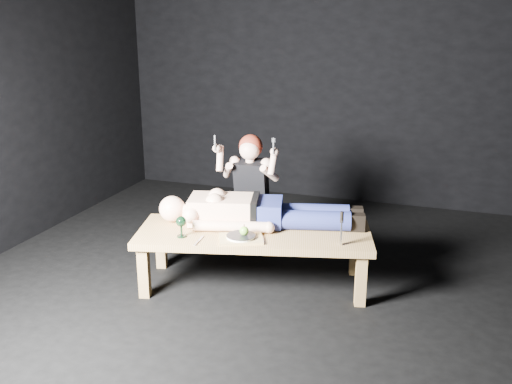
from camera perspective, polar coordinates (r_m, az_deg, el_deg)
ground at (r=4.51m, az=1.51°, el=-9.78°), size 5.00×5.00×0.00m
back_wall at (r=6.48m, az=8.42°, el=12.16°), size 5.00×0.00×5.00m
table at (r=4.52m, az=-0.21°, el=-6.55°), size 1.89×1.08×0.45m
lying_man at (r=4.54m, az=0.65°, el=-1.62°), size 1.87×0.97×0.27m
kneeling_woman at (r=5.03m, az=-0.26°, el=-0.03°), size 0.64×0.71×1.12m
serving_tray at (r=4.27m, az=-1.50°, el=-4.62°), size 0.38×0.34×0.02m
plate at (r=4.26m, az=-1.50°, el=-4.40°), size 0.28×0.28×0.02m
apple at (r=4.25m, az=-1.17°, el=-3.85°), size 0.07×0.07×0.07m
goblet at (r=4.33m, az=-7.39°, el=-3.41°), size 0.10×0.10×0.16m
fork_flat at (r=4.27m, az=-5.66°, el=-4.79°), size 0.03×0.19×0.01m
knife_flat at (r=4.27m, az=0.63°, el=-4.69°), size 0.08×0.18×0.01m
spoon_flat at (r=4.31m, az=-0.53°, el=-4.51°), size 0.16×0.13×0.01m
carving_knife at (r=4.18m, az=8.42°, el=-3.58°), size 0.04×0.04×0.25m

